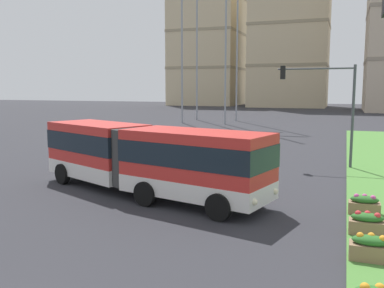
{
  "coord_description": "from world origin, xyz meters",
  "views": [
    {
      "loc": [
        7.0,
        -4.11,
        4.69
      ],
      "look_at": [
        0.59,
        13.56,
        2.2
      ],
      "focal_mm": 39.6,
      "sensor_mm": 36.0,
      "label": 1
    }
  ],
  "objects_px": {
    "flower_planter_4": "(364,205)",
    "flower_planter_3": "(367,223)",
    "flower_planter_2": "(371,247)",
    "apartment_tower_westcentre": "(291,7)",
    "traffic_light_far_right": "(327,97)",
    "articulated_bus": "(145,158)",
    "apartment_tower_west": "(208,35)",
    "car_black_sedan": "(119,152)"
  },
  "relations": [
    {
      "from": "flower_planter_3",
      "to": "traffic_light_far_right",
      "type": "bearing_deg",
      "value": 98.82
    },
    {
      "from": "traffic_light_far_right",
      "to": "apartment_tower_westcentre",
      "type": "xyz_separation_m",
      "value": [
        -12.74,
        83.11,
        20.26
      ]
    },
    {
      "from": "articulated_bus",
      "to": "flower_planter_2",
      "type": "height_order",
      "value": "articulated_bus"
    },
    {
      "from": "apartment_tower_west",
      "to": "apartment_tower_westcentre",
      "type": "xyz_separation_m",
      "value": [
        23.2,
        -5.52,
        4.99
      ]
    },
    {
      "from": "articulated_bus",
      "to": "flower_planter_2",
      "type": "bearing_deg",
      "value": -27.27
    },
    {
      "from": "flower_planter_2",
      "to": "flower_planter_3",
      "type": "xyz_separation_m",
      "value": [
        0.0,
        2.18,
        0.0
      ]
    },
    {
      "from": "traffic_light_far_right",
      "to": "flower_planter_4",
      "type": "bearing_deg",
      "value": -79.12
    },
    {
      "from": "traffic_light_far_right",
      "to": "apartment_tower_westcentre",
      "type": "height_order",
      "value": "apartment_tower_westcentre"
    },
    {
      "from": "car_black_sedan",
      "to": "traffic_light_far_right",
      "type": "relative_size",
      "value": 0.74
    },
    {
      "from": "flower_planter_4",
      "to": "apartment_tower_west",
      "type": "height_order",
      "value": "apartment_tower_west"
    },
    {
      "from": "flower_planter_3",
      "to": "articulated_bus",
      "type": "bearing_deg",
      "value": 164.71
    },
    {
      "from": "articulated_bus",
      "to": "flower_planter_4",
      "type": "height_order",
      "value": "articulated_bus"
    },
    {
      "from": "flower_planter_4",
      "to": "flower_planter_3",
      "type": "bearing_deg",
      "value": -90.0
    },
    {
      "from": "car_black_sedan",
      "to": "apartment_tower_west",
      "type": "relative_size",
      "value": 0.11
    },
    {
      "from": "articulated_bus",
      "to": "flower_planter_2",
      "type": "distance_m",
      "value": 10.22
    },
    {
      "from": "apartment_tower_westcentre",
      "to": "apartment_tower_west",
      "type": "bearing_deg",
      "value": 166.61
    },
    {
      "from": "flower_planter_3",
      "to": "apartment_tower_westcentre",
      "type": "height_order",
      "value": "apartment_tower_westcentre"
    },
    {
      "from": "car_black_sedan",
      "to": "flower_planter_2",
      "type": "distance_m",
      "value": 17.55
    },
    {
      "from": "apartment_tower_west",
      "to": "apartment_tower_westcentre",
      "type": "height_order",
      "value": "apartment_tower_westcentre"
    },
    {
      "from": "flower_planter_3",
      "to": "traffic_light_far_right",
      "type": "relative_size",
      "value": 0.18
    },
    {
      "from": "flower_planter_4",
      "to": "apartment_tower_westcentre",
      "type": "bearing_deg",
      "value": 98.94
    },
    {
      "from": "flower_planter_2",
      "to": "apartment_tower_west",
      "type": "bearing_deg",
      "value": 110.19
    },
    {
      "from": "flower_planter_3",
      "to": "traffic_light_far_right",
      "type": "distance_m",
      "value": 12.72
    },
    {
      "from": "flower_planter_3",
      "to": "apartment_tower_west",
      "type": "xyz_separation_m",
      "value": [
        -37.81,
        100.64,
        19.02
      ]
    },
    {
      "from": "apartment_tower_west",
      "to": "articulated_bus",
      "type": "bearing_deg",
      "value": -73.66
    },
    {
      "from": "car_black_sedan",
      "to": "flower_planter_3",
      "type": "relative_size",
      "value": 4.06
    },
    {
      "from": "traffic_light_far_right",
      "to": "apartment_tower_west",
      "type": "height_order",
      "value": "apartment_tower_west"
    },
    {
      "from": "articulated_bus",
      "to": "car_black_sedan",
      "type": "relative_size",
      "value": 2.67
    },
    {
      "from": "flower_planter_4",
      "to": "traffic_light_far_right",
      "type": "distance_m",
      "value": 10.56
    },
    {
      "from": "articulated_bus",
      "to": "traffic_light_far_right",
      "type": "height_order",
      "value": "traffic_light_far_right"
    },
    {
      "from": "flower_planter_3",
      "to": "car_black_sedan",
      "type": "bearing_deg",
      "value": 148.16
    },
    {
      "from": "flower_planter_2",
      "to": "apartment_tower_westcentre",
      "type": "distance_m",
      "value": 101.28
    },
    {
      "from": "flower_planter_2",
      "to": "apartment_tower_westcentre",
      "type": "height_order",
      "value": "apartment_tower_westcentre"
    },
    {
      "from": "articulated_bus",
      "to": "flower_planter_2",
      "type": "xyz_separation_m",
      "value": [
        9.02,
        -4.65,
        -1.23
      ]
    },
    {
      "from": "articulated_bus",
      "to": "apartment_tower_west",
      "type": "xyz_separation_m",
      "value": [
        -28.79,
        98.17,
        17.79
      ]
    },
    {
      "from": "apartment_tower_west",
      "to": "apartment_tower_westcentre",
      "type": "relative_size",
      "value": 0.8
    },
    {
      "from": "apartment_tower_westcentre",
      "to": "flower_planter_4",
      "type": "bearing_deg",
      "value": -81.06
    },
    {
      "from": "flower_planter_4",
      "to": "articulated_bus",
      "type": "bearing_deg",
      "value": 179.04
    },
    {
      "from": "flower_planter_4",
      "to": "traffic_light_far_right",
      "type": "xyz_separation_m",
      "value": [
        -1.86,
        9.7,
        3.75
      ]
    },
    {
      "from": "flower_planter_2",
      "to": "apartment_tower_westcentre",
      "type": "relative_size",
      "value": 0.02
    },
    {
      "from": "car_black_sedan",
      "to": "apartment_tower_westcentre",
      "type": "xyz_separation_m",
      "value": [
        -0.76,
        86.52,
        23.68
      ]
    },
    {
      "from": "car_black_sedan",
      "to": "flower_planter_4",
      "type": "distance_m",
      "value": 15.21
    }
  ]
}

